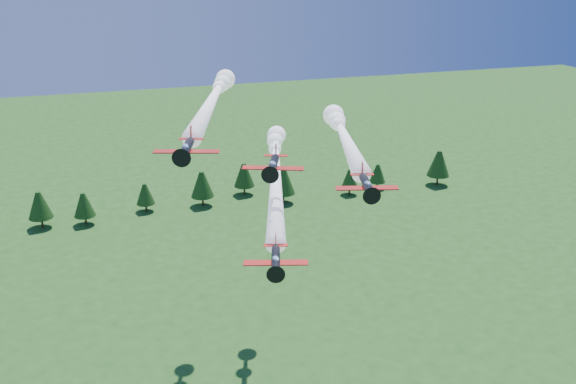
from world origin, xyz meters
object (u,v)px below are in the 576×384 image
object	(u,v)px
plane_slot	(273,165)
plane_left	(213,97)
plane_right	(344,135)
plane_lead	(276,169)

from	to	relation	value
plane_slot	plane_left	bearing A→B (deg)	119.55
plane_right	plane_slot	bearing A→B (deg)	-127.77
plane_lead	plane_slot	distance (m)	19.12
plane_lead	plane_right	bearing A→B (deg)	-15.14
plane_lead	plane_slot	bearing A→B (deg)	-90.98
plane_right	plane_lead	bearing A→B (deg)	163.63
plane_left	plane_right	size ratio (longest dim) A/B	1.27
plane_left	plane_slot	bearing A→B (deg)	-64.54
plane_slot	plane_right	bearing A→B (deg)	58.64
plane_right	plane_slot	distance (m)	18.73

